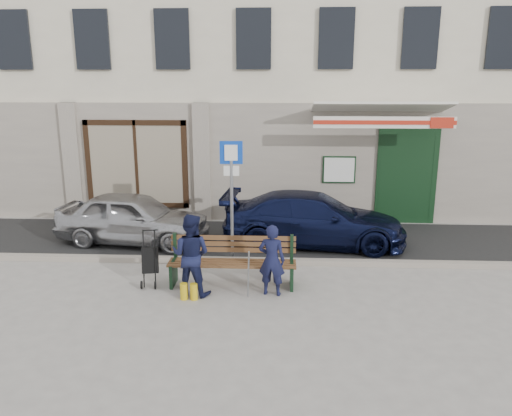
# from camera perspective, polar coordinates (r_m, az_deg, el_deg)

# --- Properties ---
(ground) EXTENTS (80.00, 80.00, 0.00)m
(ground) POSITION_cam_1_polar(r_m,az_deg,el_deg) (9.28, -1.90, -9.67)
(ground) COLOR #9E9991
(ground) RESTS_ON ground
(asphalt_lane) EXTENTS (60.00, 3.20, 0.01)m
(asphalt_lane) POSITION_cam_1_polar(r_m,az_deg,el_deg) (12.16, -0.72, -3.69)
(asphalt_lane) COLOR #282828
(asphalt_lane) RESTS_ON ground
(curb) EXTENTS (60.00, 0.18, 0.12)m
(curb) POSITION_cam_1_polar(r_m,az_deg,el_deg) (10.64, -1.25, -6.08)
(curb) COLOR #9E9384
(curb) RESTS_ON ground
(building) EXTENTS (20.00, 8.27, 10.00)m
(building) POSITION_cam_1_polar(r_m,az_deg,el_deg) (16.95, 0.42, 18.44)
(building) COLOR beige
(building) RESTS_ON ground
(car_silver) EXTENTS (3.76, 1.92, 1.23)m
(car_silver) POSITION_cam_1_polar(r_m,az_deg,el_deg) (12.18, -13.85, -1.10)
(car_silver) COLOR #A7A8AC
(car_silver) RESTS_ON ground
(car_navy) EXTENTS (4.38, 2.06, 1.24)m
(car_navy) POSITION_cam_1_polar(r_m,az_deg,el_deg) (11.77, 6.61, -1.28)
(car_navy) COLOR black
(car_navy) RESTS_ON ground
(parking_sign) EXTENTS (0.48, 0.08, 2.57)m
(parking_sign) POSITION_cam_1_polar(r_m,az_deg,el_deg) (10.47, -2.82, 2.99)
(parking_sign) COLOR gray
(parking_sign) RESTS_ON ground
(bench) EXTENTS (2.40, 1.17, 0.98)m
(bench) POSITION_cam_1_polar(r_m,az_deg,el_deg) (9.44, -3.02, -6.23)
(bench) COLOR brown
(bench) RESTS_ON ground
(man) EXTENTS (0.52, 0.38, 1.32)m
(man) POSITION_cam_1_polar(r_m,az_deg,el_deg) (8.97, 1.81, -5.97)
(man) COLOR #131534
(man) RESTS_ON ground
(woman) EXTENTS (0.84, 0.72, 1.50)m
(woman) POSITION_cam_1_polar(r_m,az_deg,el_deg) (9.05, -7.45, -5.30)
(woman) COLOR #141838
(woman) RESTS_ON ground
(stroller) EXTENTS (0.35, 0.46, 1.05)m
(stroller) POSITION_cam_1_polar(r_m,az_deg,el_deg) (9.66, -12.02, -6.00)
(stroller) COLOR black
(stroller) RESTS_ON ground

